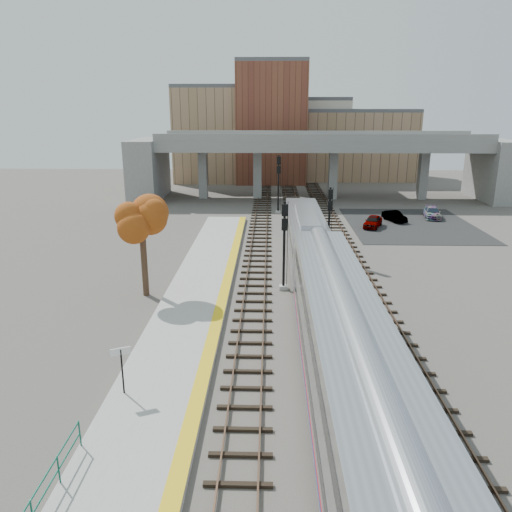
# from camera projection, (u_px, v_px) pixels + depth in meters

# --- Properties ---
(ground) EXTENTS (160.00, 160.00, 0.00)m
(ground) POSITION_uv_depth(u_px,v_px,m) (304.00, 326.00, 30.69)
(ground) COLOR #47423D
(ground) RESTS_ON ground
(platform) EXTENTS (4.50, 60.00, 0.35)m
(platform) POSITION_uv_depth(u_px,v_px,m) (187.00, 322.00, 30.83)
(platform) COLOR #9E9E99
(platform) RESTS_ON ground
(yellow_strip) EXTENTS (0.70, 60.00, 0.01)m
(yellow_strip) POSITION_uv_depth(u_px,v_px,m) (217.00, 320.00, 30.73)
(yellow_strip) COLOR yellow
(yellow_strip) RESTS_ON platform
(tracks) EXTENTS (10.70, 95.00, 0.25)m
(tracks) POSITION_uv_depth(u_px,v_px,m) (305.00, 264.00, 42.61)
(tracks) COLOR black
(tracks) RESTS_ON ground
(overpass) EXTENTS (54.00, 12.00, 9.50)m
(overpass) POSITION_uv_depth(u_px,v_px,m) (319.00, 158.00, 71.98)
(overpass) COLOR slate
(overpass) RESTS_ON ground
(buildings_far) EXTENTS (43.00, 21.00, 20.60)m
(buildings_far) POSITION_uv_depth(u_px,v_px,m) (289.00, 135.00, 92.13)
(buildings_far) COLOR #9C795A
(buildings_far) RESTS_ON ground
(parking_lot) EXTENTS (14.00, 18.00, 0.04)m
(parking_lot) POSITION_uv_depth(u_px,v_px,m) (411.00, 224.00, 57.11)
(parking_lot) COLOR black
(parking_lot) RESTS_ON ground
(locomotive) EXTENTS (3.02, 19.05, 4.10)m
(locomotive) POSITION_uv_depth(u_px,v_px,m) (306.00, 237.00, 42.70)
(locomotive) COLOR #A8AAB2
(locomotive) RESTS_ON ground
(coach) EXTENTS (3.03, 25.00, 5.00)m
(coach) POSITION_uv_depth(u_px,v_px,m) (344.00, 359.00, 20.91)
(coach) COLOR #A8AAB2
(coach) RESTS_ON ground
(signal_mast_near) EXTENTS (0.60, 0.64, 6.58)m
(signal_mast_near) POSITION_uv_depth(u_px,v_px,m) (284.00, 248.00, 35.91)
(signal_mast_near) COLOR #9E9E99
(signal_mast_near) RESTS_ON ground
(signal_mast_mid) EXTENTS (0.60, 0.64, 6.39)m
(signal_mast_mid) POSITION_uv_depth(u_px,v_px,m) (329.00, 226.00, 43.25)
(signal_mast_mid) COLOR #9E9E99
(signal_mast_mid) RESTS_ON ground
(signal_mast_far) EXTENTS (0.60, 0.64, 7.25)m
(signal_mast_far) POSITION_uv_depth(u_px,v_px,m) (278.00, 185.00, 62.29)
(signal_mast_far) COLOR #9E9E99
(signal_mast_far) RESTS_ON ground
(station_sign) EXTENTS (0.84, 0.41, 2.27)m
(station_sign) POSITION_uv_depth(u_px,v_px,m) (121.00, 361.00, 22.44)
(station_sign) COLOR black
(station_sign) RESTS_ON platform
(tree) EXTENTS (3.60, 3.60, 7.33)m
(tree) POSITION_uv_depth(u_px,v_px,m) (141.00, 221.00, 34.22)
(tree) COLOR #382619
(tree) RESTS_ON ground
(car_a) EXTENTS (2.97, 4.22, 1.33)m
(car_a) POSITION_uv_depth(u_px,v_px,m) (373.00, 221.00, 55.53)
(car_a) COLOR #99999E
(car_a) RESTS_ON parking_lot
(car_b) EXTENTS (2.45, 3.90, 1.21)m
(car_b) POSITION_uv_depth(u_px,v_px,m) (394.00, 216.00, 58.45)
(car_b) COLOR #99999E
(car_b) RESTS_ON parking_lot
(car_c) EXTENTS (2.58, 4.69, 1.29)m
(car_c) POSITION_uv_depth(u_px,v_px,m) (432.00, 213.00, 60.26)
(car_c) COLOR #99999E
(car_c) RESTS_ON parking_lot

